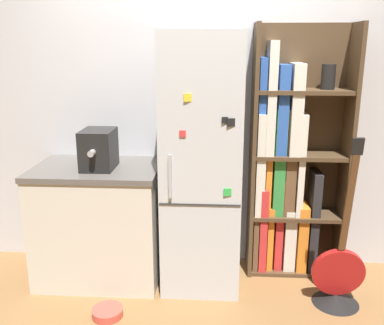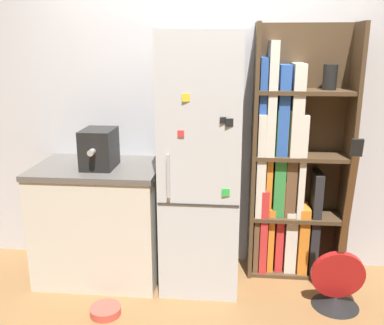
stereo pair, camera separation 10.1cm
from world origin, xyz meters
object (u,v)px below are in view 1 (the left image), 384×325
(refrigerator, at_px, (202,163))
(bookshelf, at_px, (288,167))
(espresso_machine, at_px, (99,149))
(guitar, at_px, (337,281))
(pet_bowl, at_px, (107,312))

(refrigerator, distance_m, bookshelf, 0.69)
(espresso_machine, bearing_deg, bookshelf, 10.01)
(refrigerator, distance_m, espresso_machine, 0.76)
(refrigerator, bearing_deg, guitar, -16.83)
(espresso_machine, height_order, guitar, guitar)
(refrigerator, height_order, pet_bowl, refrigerator)
(refrigerator, bearing_deg, espresso_machine, -175.60)
(espresso_machine, bearing_deg, refrigerator, 4.40)
(guitar, bearing_deg, bookshelf, 122.99)
(bookshelf, bearing_deg, pet_bowl, -149.98)
(espresso_machine, bearing_deg, guitar, -7.83)
(espresso_machine, height_order, pet_bowl, espresso_machine)
(refrigerator, bearing_deg, pet_bowl, -138.45)
(bookshelf, bearing_deg, espresso_machine, -169.99)
(espresso_machine, distance_m, guitar, 1.94)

